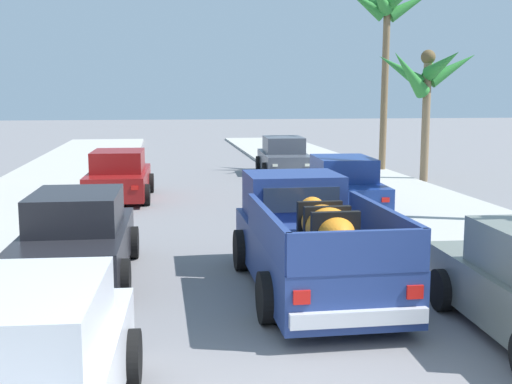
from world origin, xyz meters
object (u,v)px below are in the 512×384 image
(car_right_far, at_px, (18,376))
(palm_tree_right_back, at_px, (387,13))
(car_left_mid, at_px, (119,177))
(car_left_far, at_px, (77,238))
(palm_tree_left_back, at_px, (426,74))
(pickup_truck, at_px, (310,242))
(car_right_mid, at_px, (342,186))
(car_left_near, at_px, (284,157))

(car_right_far, xyz_separation_m, palm_tree_right_back, (10.58, 20.44, 5.84))
(car_left_mid, xyz_separation_m, car_left_far, (-0.20, -8.88, 0.00))
(palm_tree_left_back, bearing_deg, pickup_truck, -119.56)
(pickup_truck, xyz_separation_m, palm_tree_left_back, (7.32, 12.91, 3.19))
(car_right_mid, relative_size, palm_tree_left_back, 0.87)
(pickup_truck, bearing_deg, car_left_mid, 110.31)
(car_right_far, height_order, palm_tree_right_back, palm_tree_right_back)
(car_left_near, distance_m, car_right_far, 21.25)
(car_left_far, xyz_separation_m, palm_tree_right_back, (10.76, 14.58, 5.84))
(car_right_far, bearing_deg, car_right_mid, 61.45)
(car_left_far, bearing_deg, car_right_far, -88.26)
(palm_tree_left_back, bearing_deg, car_right_far, -122.47)
(car_left_near, relative_size, car_left_mid, 1.01)
(car_left_mid, relative_size, palm_tree_right_back, 0.56)
(car_left_far, bearing_deg, car_left_mid, 88.69)
(pickup_truck, relative_size, car_left_far, 1.22)
(palm_tree_left_back, bearing_deg, car_left_mid, -166.21)
(car_right_mid, relative_size, car_left_far, 1.01)
(car_right_far, bearing_deg, pickup_truck, 50.24)
(car_left_far, xyz_separation_m, palm_tree_left_back, (11.29, 11.60, 3.29))
(car_left_near, distance_m, car_right_mid, 8.59)
(pickup_truck, height_order, car_left_far, pickup_truck)
(car_left_near, bearing_deg, palm_tree_left_back, -30.50)
(car_left_far, height_order, car_right_far, same)
(pickup_truck, relative_size, car_left_mid, 1.21)
(car_right_far, bearing_deg, palm_tree_left_back, 57.53)
(car_left_near, relative_size, car_left_far, 1.01)
(car_left_near, bearing_deg, palm_tree_right_back, 1.98)
(pickup_truck, distance_m, palm_tree_left_back, 15.18)
(car_left_near, xyz_separation_m, car_left_far, (-6.49, -14.43, 0.00))
(pickup_truck, relative_size, palm_tree_right_back, 0.68)
(pickup_truck, relative_size, car_right_far, 1.21)
(car_left_near, bearing_deg, pickup_truck, -99.10)
(pickup_truck, bearing_deg, palm_tree_right_back, 66.85)
(car_right_far, relative_size, palm_tree_right_back, 0.56)
(car_left_far, bearing_deg, pickup_truck, -18.15)
(car_left_far, bearing_deg, palm_tree_left_back, 45.78)
(car_right_mid, bearing_deg, car_left_near, 90.35)
(pickup_truck, relative_size, car_left_near, 1.21)
(palm_tree_right_back, bearing_deg, car_left_near, -178.02)
(car_right_far, bearing_deg, palm_tree_right_back, 62.62)
(palm_tree_left_back, bearing_deg, car_left_near, 149.50)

